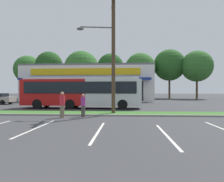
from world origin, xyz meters
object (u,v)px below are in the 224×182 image
at_px(utility_pole, 112,50).
at_px(pedestrian_near_bench, 62,105).
at_px(city_bus, 82,92).
at_px(pedestrian_by_pole, 83,105).
at_px(car_3, 122,99).

bearing_deg(utility_pole, pedestrian_near_bench, -147.26).
bearing_deg(city_bus, pedestrian_near_bench, -87.16).
distance_m(city_bus, pedestrian_near_bench, 7.46).
xyz_separation_m(pedestrian_near_bench, pedestrian_by_pole, (1.36, 0.53, -0.08)).
height_order(city_bus, pedestrian_by_pole, city_bus).
bearing_deg(city_bus, pedestrian_by_pole, -75.91).
relative_size(utility_pole, pedestrian_near_bench, 5.29).
height_order(car_3, pedestrian_by_pole, pedestrian_by_pole).
relative_size(pedestrian_near_bench, pedestrian_by_pole, 1.09).
bearing_deg(pedestrian_by_pole, utility_pole, 74.16).
bearing_deg(car_3, city_bus, -128.16).
distance_m(utility_pole, car_3, 11.55).
distance_m(city_bus, car_3, 6.93).
distance_m(utility_pole, city_bus, 7.17).
xyz_separation_m(city_bus, pedestrian_by_pole, (1.56, -6.87, -0.94)).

